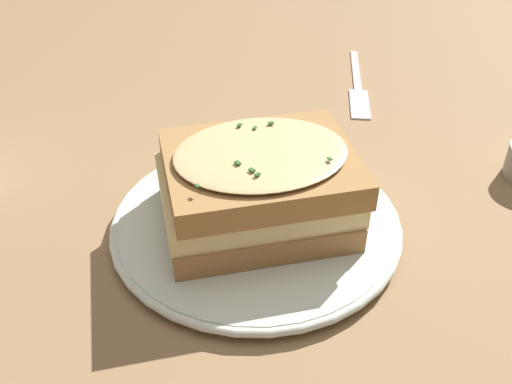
{
  "coord_description": "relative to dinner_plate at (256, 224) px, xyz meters",
  "views": [
    {
      "loc": [
        -0.37,
        0.16,
        0.34
      ],
      "look_at": [
        -0.02,
        -0.02,
        0.04
      ],
      "focal_mm": 42.0,
      "sensor_mm": 36.0,
      "label": 1
    }
  ],
  "objects": [
    {
      "name": "ground_plane",
      "position": [
        0.02,
        0.02,
        -0.01
      ],
      "size": [
        2.4,
        2.4,
        0.0
      ],
      "primitive_type": "plane",
      "color": "olive"
    },
    {
      "name": "dinner_plate",
      "position": [
        0.0,
        0.0,
        0.0
      ],
      "size": [
        0.25,
        0.25,
        0.01
      ],
      "color": "silver",
      "rests_on": "ground_plane"
    },
    {
      "name": "sandwich",
      "position": [
        -0.0,
        -0.0,
        0.04
      ],
      "size": [
        0.15,
        0.18,
        0.07
      ],
      "rotation": [
        0.0,
        0.0,
        1.32
      ],
      "color": "#A37542",
      "rests_on": "dinner_plate"
    },
    {
      "name": "fork",
      "position": [
        0.17,
        -0.23,
        -0.01
      ],
      "size": [
        0.16,
        0.11,
        0.0
      ],
      "rotation": [
        0.0,
        0.0,
        1.02
      ],
      "color": "silver",
      "rests_on": "ground_plane"
    }
  ]
}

